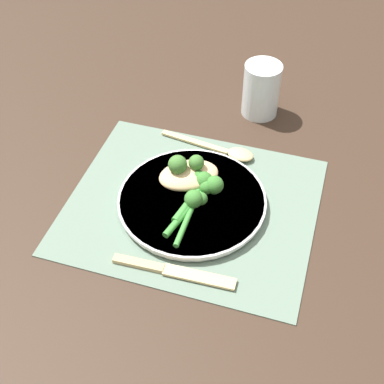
# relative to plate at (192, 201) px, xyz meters

# --- Properties ---
(ground_plane) EXTENTS (3.00, 3.00, 0.00)m
(ground_plane) POSITION_rel_plate_xyz_m (0.00, 0.00, -0.01)
(ground_plane) COLOR #332319
(placemat) EXTENTS (0.41, 0.35, 0.00)m
(placemat) POSITION_rel_plate_xyz_m (0.00, 0.00, -0.01)
(placemat) COLOR slate
(placemat) RESTS_ON ground_plane
(plate) EXTENTS (0.25, 0.25, 0.01)m
(plate) POSITION_rel_plate_xyz_m (0.00, 0.00, 0.00)
(plate) COLOR white
(plate) RESTS_ON placemat
(chicken_fillet) EXTENTS (0.12, 0.11, 0.03)m
(chicken_fillet) POSITION_rel_plate_xyz_m (0.02, -0.04, 0.02)
(chicken_fillet) COLOR tan
(chicken_fillet) RESTS_ON plate
(pesto_dollop_primary) EXTENTS (0.03, 0.03, 0.03)m
(pesto_dollop_primary) POSITION_rel_plate_xyz_m (0.01, -0.05, 0.04)
(pesto_dollop_primary) COLOR #3D702D
(pesto_dollop_primary) RESTS_ON chicken_fillet
(pesto_dollop_secondary) EXTENTS (0.03, 0.03, 0.03)m
(pesto_dollop_secondary) POSITION_rel_plate_xyz_m (0.04, -0.03, 0.04)
(pesto_dollop_secondary) COLOR #3D702D
(pesto_dollop_secondary) RESTS_ON chicken_fillet
(broccoli_stalk_front) EXTENTS (0.05, 0.11, 0.03)m
(broccoli_stalk_front) POSITION_rel_plate_xyz_m (-0.01, -0.02, 0.02)
(broccoli_stalk_front) COLOR #3D8E38
(broccoli_stalk_front) RESTS_ON plate
(broccoli_stalk_rear) EXTENTS (0.06, 0.14, 0.03)m
(broccoli_stalk_rear) POSITION_rel_plate_xyz_m (-0.02, -0.02, 0.02)
(broccoli_stalk_rear) COLOR #3D8E38
(broccoli_stalk_rear) RESTS_ON plate
(broccoli_stalk_right) EXTENTS (0.04, 0.11, 0.03)m
(broccoli_stalk_right) POSITION_rel_plate_xyz_m (-0.01, 0.02, 0.02)
(broccoli_stalk_right) COLOR #3D8E38
(broccoli_stalk_right) RESTS_ON plate
(knife) EXTENTS (0.19, 0.02, 0.01)m
(knife) POSITION_rel_plate_xyz_m (-0.01, 0.14, -0.01)
(knife) COLOR tan
(knife) RESTS_ON placemat
(spoon) EXTENTS (0.18, 0.05, 0.01)m
(spoon) POSITION_rel_plate_xyz_m (-0.03, -0.14, -0.00)
(spoon) COLOR tan
(spoon) RESTS_ON placemat
(water_glass) EXTENTS (0.07, 0.07, 0.11)m
(water_glass) POSITION_rel_plate_xyz_m (-0.05, -0.28, 0.04)
(water_glass) COLOR silver
(water_glass) RESTS_ON ground_plane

